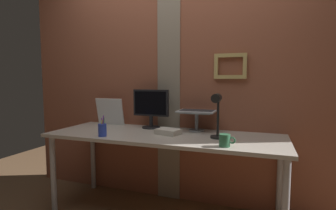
# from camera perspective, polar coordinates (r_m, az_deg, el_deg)

# --- Properties ---
(brick_wall_back) EXTENTS (3.43, 0.16, 2.48)m
(brick_wall_back) POSITION_cam_1_polar(r_m,az_deg,el_deg) (2.68, 2.25, 5.77)
(brick_wall_back) COLOR #9E563D
(brick_wall_back) RESTS_ON ground_plane
(desk) EXTENTS (2.07, 0.72, 0.75)m
(desk) POSITION_cam_1_polar(r_m,az_deg,el_deg) (2.34, -0.83, -7.95)
(desk) COLOR beige
(desk) RESTS_ON ground_plane
(monitor) EXTENTS (0.37, 0.18, 0.38)m
(monitor) POSITION_cam_1_polar(r_m,az_deg,el_deg) (2.60, -3.74, -0.14)
(monitor) COLOR black
(monitor) RESTS_ON desk
(laptop_stand) EXTENTS (0.28, 0.22, 0.18)m
(laptop_stand) POSITION_cam_1_polar(r_m,az_deg,el_deg) (2.47, 6.26, -2.83)
(laptop_stand) COLOR gray
(laptop_stand) RESTS_ON desk
(laptop) EXTENTS (0.35, 0.32, 0.23)m
(laptop) POSITION_cam_1_polar(r_m,az_deg,el_deg) (2.53, 6.68, 0.04)
(laptop) COLOR #ADB2B7
(laptop) RESTS_ON laptop_stand
(whiteboard_panel) EXTENTS (0.31, 0.07, 0.28)m
(whiteboard_panel) POSITION_cam_1_polar(r_m,az_deg,el_deg) (2.86, -12.52, -1.42)
(whiteboard_panel) COLOR white
(whiteboard_panel) RESTS_ON desk
(desk_lamp) EXTENTS (0.12, 0.20, 0.37)m
(desk_lamp) POSITION_cam_1_polar(r_m,az_deg,el_deg) (2.12, 10.62, -1.31)
(desk_lamp) COLOR black
(desk_lamp) RESTS_ON desk
(pen_cup) EXTENTS (0.07, 0.07, 0.18)m
(pen_cup) POSITION_cam_1_polar(r_m,az_deg,el_deg) (2.30, -14.08, -5.26)
(pen_cup) COLOR blue
(pen_cup) RESTS_ON desk
(coffee_mug) EXTENTS (0.12, 0.08, 0.09)m
(coffee_mug) POSITION_cam_1_polar(r_m,az_deg,el_deg) (1.94, 12.30, -7.53)
(coffee_mug) COLOR #33724C
(coffee_mug) RESTS_ON desk
(paper_clutter_stack) EXTENTS (0.23, 0.18, 0.05)m
(paper_clutter_stack) POSITION_cam_1_polar(r_m,az_deg,el_deg) (2.31, -0.01, -5.83)
(paper_clutter_stack) COLOR silver
(paper_clutter_stack) RESTS_ON desk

